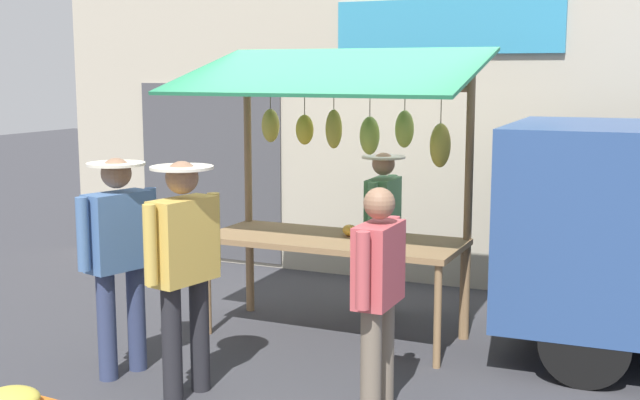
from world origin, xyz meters
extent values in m
plane|color=#38383D|center=(0.00, 0.00, 0.00)|extent=(40.00, 40.00, 0.00)
cube|color=#B2A893|center=(0.00, -2.20, 1.70)|extent=(9.00, 0.25, 3.40)
cube|color=teal|center=(-0.37, -2.06, 2.75)|extent=(2.40, 0.06, 0.56)
cube|color=#47474C|center=(2.51, -2.07, 1.10)|extent=(1.90, 0.04, 2.10)
cube|color=olive|center=(0.00, 0.00, 0.85)|extent=(2.20, 0.90, 0.05)
cylinder|color=olive|center=(1.04, 0.39, 0.41)|extent=(0.06, 0.06, 0.83)
cylinder|color=olive|center=(-1.04, 0.39, 0.41)|extent=(0.06, 0.06, 0.83)
cylinder|color=olive|center=(1.04, -0.39, 0.41)|extent=(0.06, 0.06, 0.83)
cylinder|color=olive|center=(-1.04, -0.39, 0.41)|extent=(0.06, 0.06, 0.83)
cylinder|color=olive|center=(1.06, -0.40, 1.18)|extent=(0.07, 0.07, 2.35)
cylinder|color=olive|center=(-1.06, -0.40, 1.18)|extent=(0.07, 0.07, 2.35)
cylinder|color=olive|center=(0.00, -0.40, 2.15)|extent=(2.12, 0.06, 0.06)
cube|color=#23724C|center=(0.00, 0.15, 2.30)|extent=(2.50, 1.46, 0.39)
cylinder|color=brown|center=(-0.81, -0.40, 2.00)|extent=(0.01, 0.01, 0.29)
ellipsoid|color=gold|center=(-0.81, -0.40, 1.67)|extent=(0.19, 0.23, 0.38)
cylinder|color=brown|center=(-0.50, -0.37, 2.06)|extent=(0.01, 0.01, 0.19)
ellipsoid|color=#B2CC4C|center=(-0.50, -0.37, 1.80)|extent=(0.20, 0.23, 0.32)
cylinder|color=brown|center=(-0.19, -0.34, 2.03)|extent=(0.01, 0.01, 0.24)
ellipsoid|color=#B2CC4C|center=(-0.19, -0.34, 1.74)|extent=(0.23, 0.26, 0.33)
cylinder|color=brown|center=(0.17, -0.38, 2.05)|extent=(0.01, 0.01, 0.19)
ellipsoid|color=gold|center=(0.17, -0.38, 1.78)|extent=(0.16, 0.13, 0.35)
cylinder|color=brown|center=(0.45, -0.36, 2.03)|extent=(0.01, 0.01, 0.24)
ellipsoid|color=yellow|center=(0.45, -0.36, 1.77)|extent=(0.19, 0.16, 0.27)
cylinder|color=brown|center=(0.79, -0.36, 2.05)|extent=(0.01, 0.01, 0.20)
ellipsoid|color=gold|center=(0.79, -0.36, 1.80)|extent=(0.26, 0.25, 0.31)
ellipsoid|color=gold|center=(-0.10, -0.12, 0.93)|extent=(0.21, 0.21, 0.10)
ellipsoid|color=orange|center=(-0.38, -0.30, 0.95)|extent=(0.25, 0.20, 0.14)
cylinder|color=#726656|center=(-0.17, -0.88, 0.38)|extent=(0.14, 0.14, 0.77)
cylinder|color=#726656|center=(-0.17, -0.62, 0.38)|extent=(0.14, 0.14, 0.77)
cube|color=#518C5B|center=(-0.17, -0.75, 1.04)|extent=(0.24, 0.47, 0.54)
cylinder|color=#518C5B|center=(-0.16, -1.04, 1.06)|extent=(0.09, 0.09, 0.50)
cylinder|color=#518C5B|center=(-0.18, -0.46, 1.06)|extent=(0.09, 0.09, 0.50)
sphere|color=#A87A5B|center=(-0.17, -0.75, 1.45)|extent=(0.21, 0.21, 0.21)
cylinder|color=beige|center=(-0.17, -0.75, 1.51)|extent=(0.40, 0.40, 0.02)
cylinder|color=#726656|center=(-0.92, 1.53, 0.38)|extent=(0.14, 0.14, 0.77)
cylinder|color=#726656|center=(-0.92, 1.28, 0.38)|extent=(0.14, 0.14, 0.77)
cube|color=#BF4C51|center=(-0.92, 1.40, 1.04)|extent=(0.22, 0.46, 0.54)
cylinder|color=#BF4C51|center=(-0.92, 1.69, 1.06)|extent=(0.09, 0.09, 0.50)
cylinder|color=#BF4C51|center=(-0.92, 1.11, 1.06)|extent=(0.09, 0.09, 0.50)
sphere|color=#8C664C|center=(-0.92, 1.40, 1.44)|extent=(0.21, 0.21, 0.21)
cylinder|color=#232328|center=(0.45, 1.80, 0.42)|extent=(0.14, 0.14, 0.84)
cylinder|color=#232328|center=(0.40, 1.53, 0.42)|extent=(0.14, 0.14, 0.84)
cube|color=gold|center=(0.43, 1.67, 1.13)|extent=(0.31, 0.54, 0.59)
cylinder|color=gold|center=(0.49, 1.97, 1.16)|extent=(0.09, 0.09, 0.54)
cylinder|color=gold|center=(0.37, 1.36, 1.16)|extent=(0.09, 0.09, 0.54)
sphere|color=#8C664C|center=(0.43, 1.67, 1.57)|extent=(0.23, 0.23, 0.23)
cylinder|color=beige|center=(0.43, 1.67, 1.64)|extent=(0.44, 0.44, 0.02)
cylinder|color=navy|center=(1.15, 1.64, 0.41)|extent=(0.14, 0.14, 0.82)
cylinder|color=navy|center=(1.07, 1.37, 0.41)|extent=(0.14, 0.14, 0.82)
cube|color=#476B9E|center=(1.11, 1.50, 1.12)|extent=(0.35, 0.54, 0.58)
cylinder|color=#476B9E|center=(1.19, 1.80, 1.14)|extent=(0.09, 0.09, 0.54)
cylinder|color=#476B9E|center=(1.03, 1.21, 1.14)|extent=(0.09, 0.09, 0.54)
sphere|color=#8C664C|center=(1.11, 1.50, 1.55)|extent=(0.23, 0.23, 0.23)
cylinder|color=beige|center=(1.11, 1.50, 1.62)|extent=(0.43, 0.43, 0.02)
cube|color=black|center=(-2.28, -0.52, 1.38)|extent=(1.47, 1.86, 0.68)
cylinder|color=black|center=(-2.13, 0.31, 0.33)|extent=(0.67, 0.20, 0.66)
cylinder|color=black|center=(-2.07, -1.35, 0.33)|extent=(0.67, 0.20, 0.66)
ellipsoid|color=gold|center=(0.92, 2.82, 0.33)|extent=(0.35, 0.31, 0.12)
camera|label=1|loc=(-2.76, 6.44, 2.30)|focal=46.67mm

